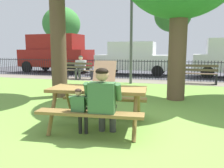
% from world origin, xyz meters
% --- Properties ---
extents(ground, '(28.00, 11.35, 0.02)m').
position_xyz_m(ground, '(0.00, 1.68, -0.01)').
color(ground, '#709B40').
extents(cobblestone_walkway, '(28.00, 1.40, 0.01)m').
position_xyz_m(cobblestone_walkway, '(0.00, 6.65, -0.00)').
color(cobblestone_walkway, gray).
extents(street_asphalt, '(28.00, 7.36, 0.01)m').
position_xyz_m(street_asphalt, '(0.00, 11.03, -0.01)').
color(street_asphalt, '#424247').
extents(picnic_table_foreground, '(1.95, 1.67, 0.79)m').
position_xyz_m(picnic_table_foreground, '(-0.48, -0.12, 0.60)').
color(picnic_table_foreground, olive).
rests_on(picnic_table_foreground, ground).
extents(pizza_box_open, '(0.47, 0.56, 0.49)m').
position_xyz_m(pizza_box_open, '(-0.45, 0.03, 0.86)').
color(pizza_box_open, tan).
rests_on(pizza_box_open, picnic_table_foreground).
extents(adult_at_table, '(0.63, 0.62, 1.19)m').
position_xyz_m(adult_at_table, '(-0.20, -0.59, 0.66)').
color(adult_at_table, '#3A3A3A').
rests_on(adult_at_table, ground).
extents(child_at_table, '(0.34, 0.34, 0.85)m').
position_xyz_m(child_at_table, '(-0.59, -0.66, 0.51)').
color(child_at_table, black).
rests_on(child_at_table, ground).
extents(iron_fence_streetside, '(19.72, 0.03, 0.99)m').
position_xyz_m(iron_fence_streetside, '(0.00, 7.35, 0.50)').
color(iron_fence_streetside, black).
rests_on(iron_fence_streetside, ground).
extents(park_bench_left, '(1.61, 0.50, 0.85)m').
position_xyz_m(park_bench_left, '(-4.00, 6.51, 0.42)').
color(park_bench_left, brown).
rests_on(park_bench_left, ground).
extents(park_bench_center, '(1.61, 0.51, 0.85)m').
position_xyz_m(park_bench_center, '(1.70, 6.51, 0.42)').
color(park_bench_center, brown).
rests_on(park_bench_center, ground).
extents(person_on_park_bench, '(0.61, 0.60, 1.19)m').
position_xyz_m(person_on_park_bench, '(-3.92, 6.53, 0.66)').
color(person_on_park_bench, '#444444').
rests_on(person_on_park_bench, ground).
extents(lamp_post_walkway, '(0.28, 0.28, 4.53)m').
position_xyz_m(lamp_post_walkway, '(-1.11, 5.71, 2.73)').
color(lamp_post_walkway, '#4C4C51').
rests_on(lamp_post_walkway, ground).
extents(parked_car_far_left, '(4.80, 2.28, 2.46)m').
position_xyz_m(parked_car_far_left, '(-6.94, 9.32, 1.31)').
color(parked_car_far_left, maroon).
rests_on(parked_car_far_left, ground).
extents(parked_car_left, '(4.41, 1.94, 1.94)m').
position_xyz_m(parked_car_left, '(-1.74, 9.32, 1.01)').
color(parked_car_left, white).
rests_on(parked_car_left, ground).
extents(far_tree_left, '(3.61, 3.61, 5.58)m').
position_xyz_m(far_tree_left, '(-10.25, 16.08, 3.93)').
color(far_tree_left, brown).
rests_on(far_tree_left, ground).
extents(far_tree_midleft, '(3.03, 3.03, 5.69)m').
position_xyz_m(far_tree_midleft, '(0.13, 16.08, 4.29)').
color(far_tree_midleft, brown).
rests_on(far_tree_midleft, ground).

